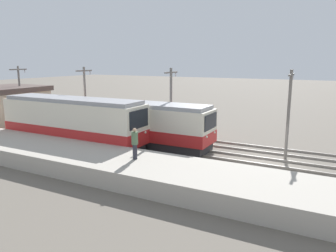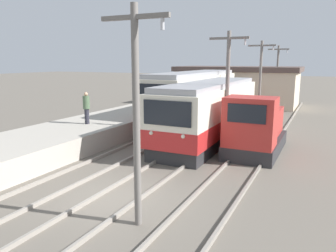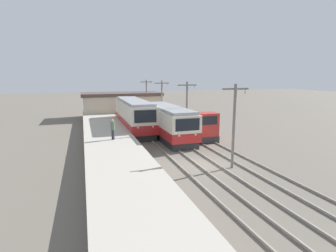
% 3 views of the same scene
% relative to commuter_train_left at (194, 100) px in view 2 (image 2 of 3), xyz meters
% --- Properties ---
extents(ground_plane, '(200.00, 200.00, 0.00)m').
position_rel_commuter_train_left_xyz_m(ground_plane, '(2.60, -14.00, -1.77)').
color(ground_plane, '#665E54').
extents(track_left, '(1.54, 60.00, 0.14)m').
position_rel_commuter_train_left_xyz_m(track_left, '(0.00, -14.00, -1.70)').
color(track_left, gray).
rests_on(track_left, ground).
extents(track_center, '(1.54, 60.00, 0.14)m').
position_rel_commuter_train_left_xyz_m(track_center, '(2.80, -14.00, -1.70)').
color(track_center, gray).
rests_on(track_center, ground).
extents(track_right, '(1.54, 60.00, 0.14)m').
position_rel_commuter_train_left_xyz_m(track_right, '(5.80, -14.00, -1.70)').
color(track_right, gray).
rests_on(track_right, ground).
extents(commuter_train_left, '(2.84, 12.40, 3.83)m').
position_rel_commuter_train_left_xyz_m(commuter_train_left, '(0.00, 0.00, 0.00)').
color(commuter_train_left, '#28282B').
rests_on(commuter_train_left, ground).
extents(commuter_train_center, '(2.84, 11.53, 3.44)m').
position_rel_commuter_train_left_xyz_m(commuter_train_center, '(2.80, -4.59, -0.16)').
color(commuter_train_center, '#28282B').
rests_on(commuter_train_center, ground).
extents(shunting_locomotive, '(2.40, 5.31, 3.00)m').
position_rel_commuter_train_left_xyz_m(shunting_locomotive, '(5.80, -6.18, -0.56)').
color(shunting_locomotive, '#28282B').
rests_on(shunting_locomotive, ground).
extents(catenary_mast_near, '(2.00, 0.20, 6.06)m').
position_rel_commuter_train_left_xyz_m(catenary_mast_near, '(4.31, -15.23, 1.57)').
color(catenary_mast_near, slate).
rests_on(catenary_mast_near, ground).
extents(catenary_mast_mid, '(2.00, 0.20, 6.06)m').
position_rel_commuter_train_left_xyz_m(catenary_mast_mid, '(4.31, -6.37, 1.57)').
color(catenary_mast_mid, slate).
rests_on(catenary_mast_mid, ground).
extents(catenary_mast_far, '(2.00, 0.20, 6.06)m').
position_rel_commuter_train_left_xyz_m(catenary_mast_far, '(4.31, 2.49, 1.57)').
color(catenary_mast_far, slate).
rests_on(catenary_mast_far, ground).
extents(catenary_mast_distant, '(2.00, 0.20, 6.06)m').
position_rel_commuter_train_left_xyz_m(catenary_mast_distant, '(4.31, 11.35, 1.57)').
color(catenary_mast_distant, slate).
rests_on(catenary_mast_distant, ground).
extents(person_on_platform, '(0.38, 0.38, 1.83)m').
position_rel_commuter_train_left_xyz_m(person_on_platform, '(-3.41, -8.05, 0.28)').
color(person_on_platform, '#282833').
rests_on(person_on_platform, platform_left).
extents(station_building, '(12.60, 6.30, 4.02)m').
position_rel_commuter_train_left_xyz_m(station_building, '(0.24, 12.00, 0.26)').
color(station_building, beige).
rests_on(station_building, ground).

